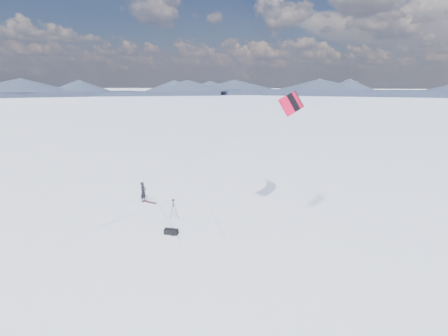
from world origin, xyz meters
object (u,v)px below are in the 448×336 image
at_px(tripod, 173,206).
at_px(gear_bag_b, 173,233).
at_px(snowboard, 149,202).
at_px(snowkiter, 144,202).
at_px(gear_bag_a, 171,232).

height_order(tripod, gear_bag_b, tripod).
height_order(snowboard, tripod, tripod).
bearing_deg(snowkiter, snowboard, -90.70).
bearing_deg(gear_bag_a, snowkiter, 130.48).
bearing_deg(snowkiter, gear_bag_b, -131.60).
height_order(snowkiter, tripod, tripod).
relative_size(snowboard, gear_bag_a, 1.45).
bearing_deg(gear_bag_b, snowboard, -175.32).
distance_m(snowkiter, gear_bag_a, 7.31).
bearing_deg(snowkiter, gear_bag_a, -132.34).
relative_size(gear_bag_a, gear_bag_b, 1.57).
bearing_deg(snowboard, gear_bag_b, -37.14).
bearing_deg(snowkiter, tripod, -118.62).
bearing_deg(gear_bag_b, tripod, 166.12).
height_order(gear_bag_a, gear_bag_b, gear_bag_a).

